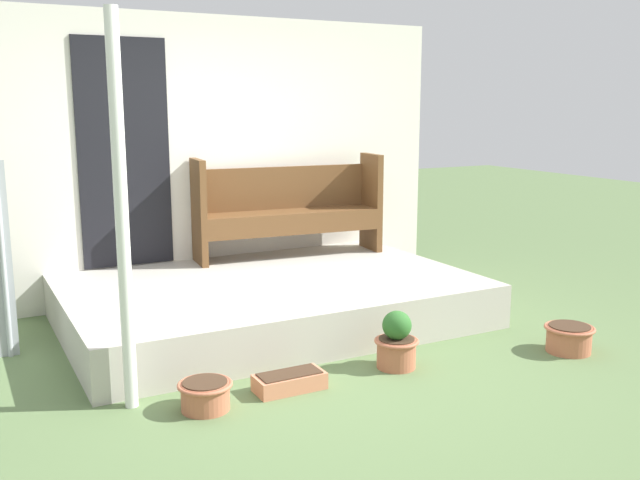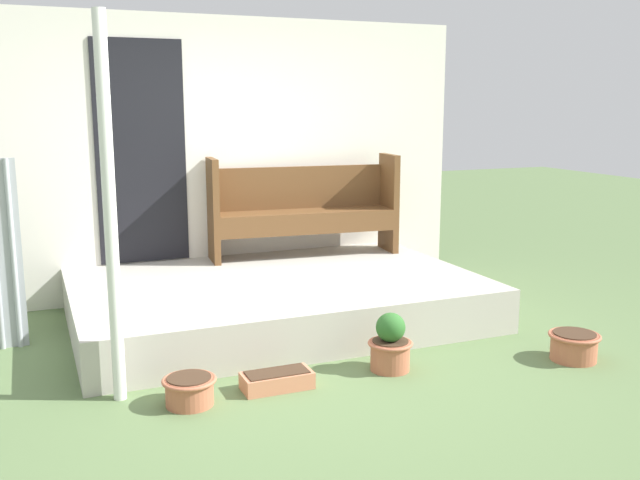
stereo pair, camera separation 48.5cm
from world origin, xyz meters
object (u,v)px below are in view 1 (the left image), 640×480
bench (288,205)px  planter_box_rect (290,381)px  flower_pot_middle (396,343)px  support_post (122,216)px  flower_pot_left (205,394)px  flower_pot_right (569,337)px

bench → planter_box_rect: (-1.04, -2.21, -0.80)m
bench → flower_pot_middle: bearing=-90.4°
support_post → bench: (2.00, 1.98, -0.32)m
flower_pot_left → planter_box_rect: bearing=3.2°
flower_pot_left → flower_pot_middle: size_ratio=0.82×
flower_pot_right → flower_pot_middle: bearing=165.7°
support_post → bench: bearing=44.8°
flower_pot_middle → flower_pot_right: flower_pot_middle is taller
support_post → planter_box_rect: size_ratio=5.16×
support_post → planter_box_rect: support_post is taller
bench → flower_pot_left: (-1.62, -2.24, -0.75)m
flower_pot_middle → flower_pot_right: (1.31, -0.33, -0.07)m
bench → support_post: bearing=-130.0°
support_post → flower_pot_middle: 2.05m
flower_pot_left → flower_pot_middle: flower_pot_middle is taller
flower_pot_left → flower_pot_middle: 1.40m
support_post → flower_pot_left: 1.16m
support_post → flower_pot_left: size_ratio=7.02×
flower_pot_left → flower_pot_right: size_ratio=0.91×
support_post → flower_pot_left: bearing=-34.0°
flower_pot_middle → bench: bearing=84.4°
planter_box_rect → flower_pot_left: bearing=-176.8°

